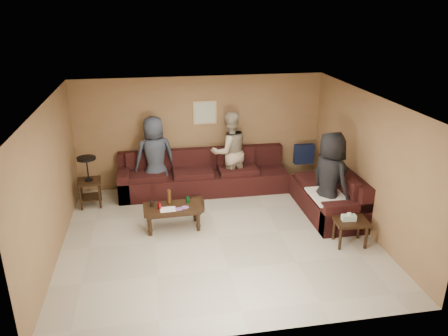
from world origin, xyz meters
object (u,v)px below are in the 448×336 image
Objects in this scene: end_table_left at (89,181)px; person_middle at (229,152)px; coffee_table at (173,209)px; waste_bin at (198,204)px; person_right at (330,179)px; sectional_sofa at (245,185)px; person_left at (155,157)px; side_table_right at (351,223)px.

person_middle reaches higher than end_table_left.
waste_bin is at bearing 51.08° from coffee_table.
coffee_table is at bearing -128.92° from waste_bin.
person_right is (2.92, -0.27, 0.52)m from coffee_table.
person_right is at bearing -21.50° from waste_bin.
person_right reaches higher than waste_bin.
sectional_sofa is 1.96m from person_right.
person_middle is (1.62, -0.00, 0.02)m from person_left.
sectional_sofa is at bearing 99.67° from person_middle.
end_table_left reaches higher than waste_bin.
end_table_left is 1.45m from person_left.
person_middle reaches higher than person_left.
person_left reaches higher than sectional_sofa.
coffee_table is 2.07m from end_table_left.
sectional_sofa is 4.35× the size of end_table_left.
person_right reaches higher than sectional_sofa.
waste_bin is at bearing 118.32° from person_left.
person_middle reaches higher than side_table_right.
person_middle is at bearing 49.36° from coffee_table.
person_right is at bearing 137.21° from person_left.
side_table_right is at bearing 166.72° from person_right.
sectional_sofa reaches higher than coffee_table.
coffee_table reaches higher than side_table_right.
side_table_right is at bearing 128.11° from person_left.
person_right is at bearing 116.35° from person_middle.
end_table_left is 2.29m from waste_bin.
person_left is (-1.86, 0.55, 0.56)m from sectional_sofa.
coffee_table is 2.16m from person_middle.
end_table_left is 0.59× the size of person_middle.
end_table_left reaches higher than side_table_right.
waste_bin is 1.43m from person_left.
end_table_left is 3.03m from person_middle.
sectional_sofa is 1.14m from waste_bin.
side_table_right is (3.01, -1.10, 0.02)m from coffee_table.
waste_bin is 0.15× the size of person_left.
sectional_sofa is 2.58× the size of person_middle.
person_right reaches higher than coffee_table.
person_left is at bearing 140.50° from side_table_right.
side_table_right is 2.30× the size of waste_bin.
coffee_table reaches higher than waste_bin.
coffee_table is 4.14× the size of waste_bin.
person_middle is (1.36, 1.59, 0.52)m from coffee_table.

